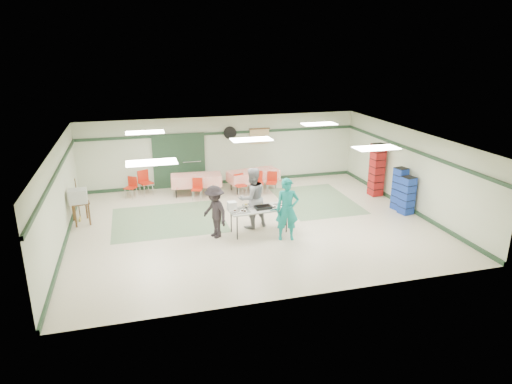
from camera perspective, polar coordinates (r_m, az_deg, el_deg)
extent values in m
plane|color=beige|center=(14.38, -0.55, -3.94)|extent=(11.00, 11.00, 0.00)
plane|color=white|center=(13.59, -0.59, 6.66)|extent=(11.00, 11.00, 0.00)
plane|color=beige|center=(18.17, -4.20, 5.20)|extent=(11.00, 0.00, 11.00)
plane|color=beige|center=(9.91, 6.11, -6.14)|extent=(11.00, 0.00, 11.00)
plane|color=beige|center=(13.67, -23.46, -0.66)|extent=(0.00, 9.00, 9.00)
plane|color=beige|center=(16.17, 18.66, 2.65)|extent=(0.00, 9.00, 9.00)
cube|color=#1E3824|center=(18.00, -4.23, 7.36)|extent=(11.00, 0.06, 0.10)
cube|color=#1E3824|center=(18.47, -4.09, 1.28)|extent=(11.00, 0.06, 0.12)
cube|color=#1E3824|center=(13.48, -23.70, 2.17)|extent=(0.06, 9.00, 0.10)
cube|color=#1E3824|center=(14.11, -22.68, -5.62)|extent=(0.06, 9.00, 0.12)
cube|color=#1E3824|center=(15.99, 18.82, 5.06)|extent=(0.06, 9.00, 0.10)
cube|color=#1E3824|center=(16.52, 18.13, -1.67)|extent=(0.06, 9.00, 0.12)
cube|color=slate|center=(14.93, -10.88, -3.42)|extent=(3.50, 3.00, 0.01)
cube|color=slate|center=(16.56, 7.52, -1.05)|extent=(2.50, 3.50, 0.01)
cube|color=#939694|center=(17.90, -11.07, 3.73)|extent=(0.90, 0.06, 2.10)
cube|color=#939694|center=(17.99, -8.05, 3.96)|extent=(0.90, 0.06, 2.10)
cube|color=#1E3824|center=(17.92, -9.57, 3.83)|extent=(2.00, 0.03, 2.15)
cylinder|color=black|center=(18.03, -3.27, 7.39)|extent=(0.50, 0.10, 0.50)
cube|color=tan|center=(18.35, 0.43, 6.98)|extent=(0.80, 0.02, 0.60)
cube|color=#B7B7B2|center=(13.47, 0.36, -2.13)|extent=(1.84, 0.88, 0.04)
cylinder|color=black|center=(13.11, -2.36, -4.50)|extent=(0.04, 0.04, 0.72)
cylinder|color=black|center=(13.63, 3.83, -3.63)|extent=(0.04, 0.04, 0.72)
cylinder|color=black|center=(13.63, -3.12, -3.62)|extent=(0.04, 0.04, 0.72)
cylinder|color=black|center=(14.12, 2.88, -2.82)|extent=(0.04, 0.04, 0.72)
cube|color=silver|center=(13.54, 2.65, -1.88)|extent=(0.63, 0.50, 0.02)
cube|color=silver|center=(13.59, -0.30, -1.79)|extent=(0.62, 0.49, 0.02)
cube|color=silver|center=(13.22, -2.06, -2.39)|extent=(0.59, 0.47, 0.02)
cube|color=black|center=(13.43, 0.89, -1.92)|extent=(0.51, 0.34, 0.08)
cube|color=white|center=(13.24, -3.03, -1.80)|extent=(0.26, 0.24, 0.28)
imported|color=#138782|center=(12.97, 3.92, -2.20)|extent=(0.74, 0.56, 1.82)
imported|color=gray|center=(13.79, -0.49, -0.76)|extent=(1.08, 0.94, 1.88)
imported|color=black|center=(13.19, -5.18, -2.47)|extent=(0.94, 1.15, 1.56)
cube|color=red|center=(17.43, -0.33, 2.62)|extent=(2.03, 1.15, 0.05)
cube|color=red|center=(17.48, -0.33, 2.02)|extent=(2.03, 1.17, 0.40)
cylinder|color=black|center=(16.95, -2.33, 0.81)|extent=(0.04, 0.04, 0.72)
cylinder|color=black|center=(17.60, 2.47, 1.47)|extent=(0.04, 0.04, 0.72)
cylinder|color=black|center=(17.51, -3.14, 1.38)|extent=(0.04, 0.04, 0.72)
cylinder|color=black|center=(18.14, 1.54, 2.00)|extent=(0.04, 0.04, 0.72)
cube|color=red|center=(17.02, -7.51, 2.08)|extent=(1.88, 0.93, 0.05)
cube|color=red|center=(17.07, -7.48, 1.46)|extent=(1.88, 0.95, 0.40)
cylinder|color=black|center=(16.81, -9.98, 0.40)|extent=(0.04, 0.04, 0.72)
cylinder|color=black|center=(16.89, -4.82, 0.70)|extent=(0.04, 0.04, 0.72)
cylinder|color=black|center=(17.40, -10.02, 1.00)|extent=(0.04, 0.04, 0.72)
cylinder|color=black|center=(17.47, -5.03, 1.29)|extent=(0.04, 0.04, 0.72)
cube|color=red|center=(16.91, 0.22, 1.10)|extent=(0.46, 0.46, 0.04)
cube|color=red|center=(17.02, 0.14, 2.00)|extent=(0.41, 0.10, 0.41)
cylinder|color=silver|center=(16.80, -0.26, 0.15)|extent=(0.02, 0.02, 0.43)
cylinder|color=silver|center=(16.84, 0.84, 0.19)|extent=(0.02, 0.02, 0.43)
cylinder|color=silver|center=(17.11, -0.39, 0.49)|extent=(0.02, 0.02, 0.43)
cylinder|color=silver|center=(17.15, 0.69, 0.53)|extent=(0.02, 0.02, 0.43)
cube|color=red|center=(16.76, -1.95, 0.84)|extent=(0.46, 0.46, 0.04)
cube|color=red|center=(16.85, -2.21, 1.69)|extent=(0.38, 0.12, 0.39)
cylinder|color=silver|center=(16.63, -2.19, -0.10)|extent=(0.02, 0.02, 0.40)
cylinder|color=silver|center=(16.76, -1.24, 0.05)|extent=(0.02, 0.02, 0.40)
cylinder|color=silver|center=(16.90, -2.64, 0.19)|extent=(0.02, 0.02, 0.40)
cylinder|color=silver|center=(17.02, -1.70, 0.34)|extent=(0.02, 0.02, 0.40)
cube|color=red|center=(17.06, 1.96, 1.14)|extent=(0.50, 0.50, 0.04)
cube|color=red|center=(17.16, 2.04, 1.98)|extent=(0.36, 0.19, 0.38)
cylinder|color=silver|center=(17.00, 1.38, 0.31)|extent=(0.02, 0.02, 0.40)
cylinder|color=silver|center=(16.97, 2.40, 0.26)|extent=(0.02, 0.02, 0.40)
cylinder|color=silver|center=(17.29, 1.51, 0.62)|extent=(0.02, 0.02, 0.40)
cylinder|color=silver|center=(17.25, 2.52, 0.57)|extent=(0.02, 0.02, 0.40)
cube|color=red|center=(16.49, -7.39, 0.33)|extent=(0.46, 0.46, 0.04)
cube|color=red|center=(16.58, -7.33, 1.17)|extent=(0.36, 0.15, 0.37)
cylinder|color=silver|center=(16.44, -7.95, -0.52)|extent=(0.02, 0.02, 0.39)
cylinder|color=silver|center=(16.39, -6.94, -0.53)|extent=(0.02, 0.02, 0.39)
cylinder|color=silver|center=(16.71, -7.78, -0.20)|extent=(0.02, 0.02, 0.39)
cylinder|color=silver|center=(16.67, -6.78, -0.21)|extent=(0.02, 0.02, 0.39)
cube|color=red|center=(17.34, -13.60, 1.10)|extent=(0.57, 0.57, 0.04)
cube|color=red|center=(17.44, -13.95, 1.99)|extent=(0.41, 0.22, 0.43)
cylinder|color=silver|center=(17.20, -13.78, 0.08)|extent=(0.02, 0.02, 0.45)
cylinder|color=silver|center=(17.34, -12.77, 0.31)|extent=(0.02, 0.02, 0.45)
cylinder|color=silver|center=(17.49, -14.30, 0.34)|extent=(0.02, 0.02, 0.45)
cylinder|color=silver|center=(17.64, -13.31, 0.57)|extent=(0.02, 0.02, 0.45)
cube|color=red|center=(17.17, -15.41, 0.52)|extent=(0.50, 0.50, 0.04)
cube|color=red|center=(17.25, -15.18, 1.31)|extent=(0.33, 0.23, 0.36)
cylinder|color=silver|center=(17.20, -16.01, -0.24)|extent=(0.02, 0.02, 0.38)
cylinder|color=silver|center=(17.04, -15.20, -0.33)|extent=(0.02, 0.02, 0.38)
cylinder|color=silver|center=(17.43, -15.51, 0.05)|extent=(0.02, 0.02, 0.38)
cylinder|color=silver|center=(17.28, -14.70, -0.04)|extent=(0.02, 0.02, 0.38)
cube|color=#1A389C|center=(15.77, 18.36, -0.42)|extent=(0.46, 0.46, 1.27)
cube|color=#A6101B|center=(17.30, 14.87, 2.68)|extent=(0.46, 0.46, 1.94)
cube|color=#1A389C|center=(16.11, 17.50, 0.39)|extent=(0.44, 0.44, 1.45)
cube|color=brown|center=(15.21, -21.18, -1.08)|extent=(0.66, 0.87, 0.05)
cube|color=brown|center=(15.01, -21.64, -2.88)|extent=(0.05, 0.05, 0.70)
cube|color=brown|center=(15.04, -20.11, -2.66)|extent=(0.05, 0.05, 0.70)
cube|color=brown|center=(15.61, -21.91, -2.12)|extent=(0.05, 0.05, 0.70)
cube|color=brown|center=(15.64, -20.44, -1.90)|extent=(0.05, 0.05, 0.70)
cube|color=#A8A9A4|center=(14.94, -21.35, -0.48)|extent=(0.55, 0.49, 0.42)
cylinder|color=brown|center=(15.45, -21.40, -0.79)|extent=(0.04, 0.23, 1.39)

